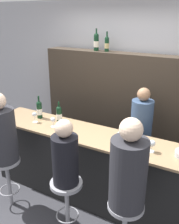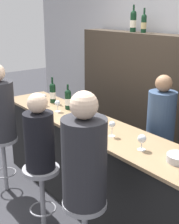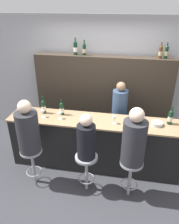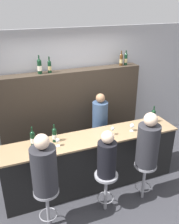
{
  "view_description": "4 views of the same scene",
  "coord_description": "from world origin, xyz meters",
  "px_view_note": "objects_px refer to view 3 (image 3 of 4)",
  "views": [
    {
      "loc": [
        1.29,
        -2.19,
        2.39
      ],
      "look_at": [
        -0.05,
        0.2,
        1.3
      ],
      "focal_mm": 40.0,
      "sensor_mm": 36.0,
      "label": 1
    },
    {
      "loc": [
        2.36,
        -1.63,
        2.12
      ],
      "look_at": [
        0.05,
        0.18,
        1.15
      ],
      "focal_mm": 50.0,
      "sensor_mm": 36.0,
      "label": 2
    },
    {
      "loc": [
        0.5,
        -2.99,
        2.85
      ],
      "look_at": [
        -0.07,
        0.19,
        1.17
      ],
      "focal_mm": 35.0,
      "sensor_mm": 36.0,
      "label": 3
    },
    {
      "loc": [
        -1.37,
        -3.07,
        3.09
      ],
      "look_at": [
        -0.03,
        0.31,
        1.43
      ],
      "focal_mm": 40.0,
      "sensor_mm": 36.0,
      "label": 4
    }
  ],
  "objects_px": {
    "metal_bowl": "(157,124)",
    "wine_bottle_backbar_1": "(84,49)",
    "wine_bottle_backbar_2": "(161,52)",
    "wine_glass_3": "(137,120)",
    "bar_stool_middle": "(86,164)",
    "guest_seated_right": "(134,140)",
    "wine_glass_1": "(60,114)",
    "wine_bottle_counter_2": "(170,117)",
    "guest_seated_middle": "(86,139)",
    "bartender": "(119,120)",
    "guest_seated_left": "(28,130)",
    "wine_bottle_counter_1": "(62,108)",
    "wine_bottle_counter_0": "(44,107)",
    "wine_glass_0": "(43,112)",
    "wine_glass_2": "(114,118)",
    "bar_stool_right": "(131,169)",
    "bar_stool_left": "(32,157)",
    "wine_bottle_backbar_0": "(75,48)",
    "wine_bottle_backbar_3": "(166,52)"
  },
  "relations": [
    {
      "from": "metal_bowl",
      "to": "bar_stool_left",
      "type": "height_order",
      "value": "metal_bowl"
    },
    {
      "from": "bartender",
      "to": "wine_bottle_counter_2",
      "type": "bearing_deg",
      "value": -29.47
    },
    {
      "from": "wine_bottle_backbar_2",
      "to": "bar_stool_middle",
      "type": "xyz_separation_m",
      "value": [
        -1.11,
        -1.74,
        -1.43
      ]
    },
    {
      "from": "wine_bottle_counter_2",
      "to": "wine_bottle_backbar_2",
      "type": "xyz_separation_m",
      "value": [
        -0.18,
        1.01,
        0.85
      ]
    },
    {
      "from": "wine_glass_0",
      "to": "wine_glass_2",
      "type": "xyz_separation_m",
      "value": [
        1.26,
        0.0,
        0.01
      ]
    },
    {
      "from": "wine_glass_2",
      "to": "wine_bottle_backbar_1",
      "type": "bearing_deg",
      "value": 122.42
    },
    {
      "from": "wine_bottle_backbar_1",
      "to": "wine_bottle_backbar_2",
      "type": "height_order",
      "value": "same"
    },
    {
      "from": "wine_bottle_backbar_1",
      "to": "guest_seated_left",
      "type": "xyz_separation_m",
      "value": [
        -0.54,
        -1.74,
        -0.9
      ]
    },
    {
      "from": "wine_bottle_counter_0",
      "to": "wine_bottle_counter_1",
      "type": "bearing_deg",
      "value": -0.0
    },
    {
      "from": "metal_bowl",
      "to": "wine_glass_1",
      "type": "bearing_deg",
      "value": -177.61
    },
    {
      "from": "wine_glass_0",
      "to": "wine_glass_2",
      "type": "relative_size",
      "value": 0.98
    },
    {
      "from": "wine_bottle_counter_1",
      "to": "wine_glass_0",
      "type": "relative_size",
      "value": 2.04
    },
    {
      "from": "wine_bottle_counter_1",
      "to": "guest_seated_middle",
      "type": "height_order",
      "value": "guest_seated_middle"
    },
    {
      "from": "metal_bowl",
      "to": "wine_bottle_backbar_1",
      "type": "bearing_deg",
      "value": 142.78
    },
    {
      "from": "guest_seated_middle",
      "to": "bar_stool_middle",
      "type": "bearing_deg",
      "value": -86.42
    },
    {
      "from": "guest_seated_middle",
      "to": "bartender",
      "type": "distance_m",
      "value": 1.32
    },
    {
      "from": "bar_stool_middle",
      "to": "guest_seated_right",
      "type": "height_order",
      "value": "guest_seated_right"
    },
    {
      "from": "metal_bowl",
      "to": "wine_glass_2",
      "type": "bearing_deg",
      "value": -174.4
    },
    {
      "from": "guest_seated_left",
      "to": "wine_glass_0",
      "type": "bearing_deg",
      "value": 87.61
    },
    {
      "from": "wine_bottle_backbar_2",
      "to": "wine_glass_3",
      "type": "bearing_deg",
      "value": -107.14
    },
    {
      "from": "wine_bottle_backbar_0",
      "to": "metal_bowl",
      "type": "relative_size",
      "value": 1.78
    },
    {
      "from": "bar_stool_middle",
      "to": "guest_seated_right",
      "type": "distance_m",
      "value": 0.88
    },
    {
      "from": "wine_bottle_backbar_0",
      "to": "wine_bottle_backbar_3",
      "type": "height_order",
      "value": "wine_bottle_backbar_0"
    },
    {
      "from": "guest_seated_middle",
      "to": "guest_seated_right",
      "type": "bearing_deg",
      "value": -0.0
    },
    {
      "from": "wine_bottle_backbar_1",
      "to": "wine_glass_1",
      "type": "distance_m",
      "value": 1.47
    },
    {
      "from": "bar_stool_left",
      "to": "bar_stool_right",
      "type": "bearing_deg",
      "value": 0.0
    },
    {
      "from": "wine_glass_1",
      "to": "wine_bottle_backbar_1",
      "type": "bearing_deg",
      "value": 79.97
    },
    {
      "from": "wine_bottle_counter_2",
      "to": "wine_glass_3",
      "type": "xyz_separation_m",
      "value": [
        -0.54,
        -0.15,
        -0.03
      ]
    },
    {
      "from": "metal_bowl",
      "to": "guest_seated_left",
      "type": "xyz_separation_m",
      "value": [
        -1.99,
        -0.64,
        0.05
      ]
    },
    {
      "from": "wine_bottle_backbar_1",
      "to": "bar_stool_right",
      "type": "bearing_deg",
      "value": -58.48
    },
    {
      "from": "metal_bowl",
      "to": "guest_seated_right",
      "type": "bearing_deg",
      "value": -120.87
    },
    {
      "from": "wine_bottle_counter_2",
      "to": "wine_glass_2",
      "type": "relative_size",
      "value": 2.14
    },
    {
      "from": "wine_glass_1",
      "to": "wine_glass_3",
      "type": "xyz_separation_m",
      "value": [
        1.32,
        0.0,
        0.0
      ]
    },
    {
      "from": "guest_seated_left",
      "to": "guest_seated_middle",
      "type": "bearing_deg",
      "value": 0.0
    },
    {
      "from": "wine_bottle_counter_1",
      "to": "guest_seated_middle",
      "type": "xyz_separation_m",
      "value": [
        0.59,
        -0.72,
        -0.1
      ]
    },
    {
      "from": "wine_glass_1",
      "to": "bar_stool_right",
      "type": "height_order",
      "value": "wine_glass_1"
    },
    {
      "from": "wine_glass_3",
      "to": "bar_stool_left",
      "type": "xyz_separation_m",
      "value": [
        -1.66,
        -0.57,
        -0.55
      ]
    },
    {
      "from": "wine_bottle_counter_0",
      "to": "wine_glass_3",
      "type": "relative_size",
      "value": 2.35
    },
    {
      "from": "metal_bowl",
      "to": "guest_seated_right",
      "type": "distance_m",
      "value": 0.74
    },
    {
      "from": "wine_glass_3",
      "to": "guest_seated_right",
      "type": "bearing_deg",
      "value": -95.36
    },
    {
      "from": "wine_bottle_backbar_1",
      "to": "wine_bottle_backbar_0",
      "type": "bearing_deg",
      "value": -180.0
    },
    {
      "from": "wine_bottle_counter_2",
      "to": "guest_seated_middle",
      "type": "xyz_separation_m",
      "value": [
        -1.28,
        -0.72,
        -0.11
      ]
    },
    {
      "from": "wine_bottle_counter_2",
      "to": "metal_bowl",
      "type": "relative_size",
      "value": 1.72
    },
    {
      "from": "wine_glass_0",
      "to": "wine_glass_3",
      "type": "bearing_deg",
      "value": 0.0
    },
    {
      "from": "wine_bottle_counter_2",
      "to": "wine_glass_0",
      "type": "distance_m",
      "value": 2.18
    },
    {
      "from": "wine_glass_1",
      "to": "wine_glass_3",
      "type": "bearing_deg",
      "value": 0.0
    },
    {
      "from": "wine_bottle_counter_2",
      "to": "bartender",
      "type": "bearing_deg",
      "value": 150.53
    },
    {
      "from": "guest_seated_middle",
      "to": "guest_seated_right",
      "type": "distance_m",
      "value": 0.7
    },
    {
      "from": "wine_bottle_backbar_2",
      "to": "bar_stool_middle",
      "type": "distance_m",
      "value": 2.51
    },
    {
      "from": "metal_bowl",
      "to": "bartender",
      "type": "relative_size",
      "value": 0.13
    }
  ]
}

